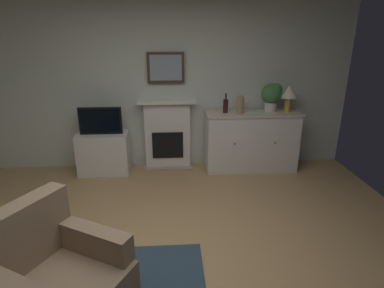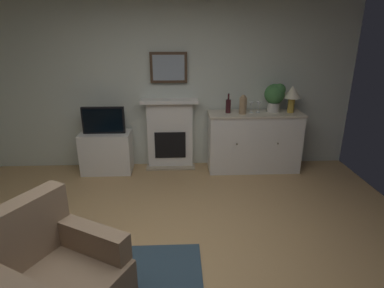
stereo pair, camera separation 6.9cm
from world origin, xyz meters
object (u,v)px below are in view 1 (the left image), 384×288
object	(u,v)px
wine_bottle	(226,106)
wine_glass_left	(249,104)
framed_picture	(166,68)
tv_set	(100,121)
table_lamp	(289,94)
armchair	(55,279)
vase_decorative	(240,104)
tv_cabinet	(104,153)
potted_plant_small	(272,95)
sideboard_cabinet	(251,141)
fireplace_unit	(168,134)
wine_glass_center	(256,104)

from	to	relation	value
wine_bottle	wine_glass_left	size ratio (longest dim) A/B	1.76
framed_picture	tv_set	xyz separation A→B (m)	(-0.98, -0.23, -0.73)
table_lamp	armchair	xyz separation A→B (m)	(-2.62, -2.69, -0.82)
wine_bottle	vase_decorative	xyz separation A→B (m)	(0.21, -0.06, 0.03)
framed_picture	tv_cabinet	distance (m)	1.60
tv_set	vase_decorative	bearing A→B (deg)	-1.16
wine_glass_left	potted_plant_small	size ratio (longest dim) A/B	0.38
table_lamp	armchair	distance (m)	3.84
sideboard_cabinet	wine_bottle	distance (m)	0.70
fireplace_unit	armchair	xyz separation A→B (m)	(-0.80, -2.87, -0.17)
vase_decorative	armchair	distance (m)	3.32
wine_bottle	wine_glass_center	bearing A→B (deg)	1.37
table_lamp	vase_decorative	size ratio (longest dim) A/B	1.42
wine_bottle	table_lamp	bearing A→B (deg)	-0.86
vase_decorative	sideboard_cabinet	bearing A→B (deg)	13.49
table_lamp	fireplace_unit	bearing A→B (deg)	174.45
wine_glass_center	vase_decorative	bearing A→B (deg)	-163.22
framed_picture	wine_bottle	xyz separation A→B (m)	(0.88, -0.21, -0.54)
wine_glass_center	fireplace_unit	bearing A→B (deg)	173.50
fireplace_unit	framed_picture	distance (m)	1.02
tv_set	armchair	world-z (taller)	tv_set
wine_glass_left	tv_cabinet	bearing A→B (deg)	179.83
potted_plant_small	framed_picture	bearing A→B (deg)	173.61
tv_set	table_lamp	bearing A→B (deg)	0.17
wine_bottle	potted_plant_small	xyz separation A→B (m)	(0.70, 0.03, 0.15)
sideboard_cabinet	wine_glass_left	xyz separation A→B (m)	(-0.07, 0.01, 0.58)
table_lamp	tv_cabinet	size ratio (longest dim) A/B	0.53
armchair	tv_cabinet	bearing A→B (deg)	93.79
vase_decorative	potted_plant_small	distance (m)	0.52
vase_decorative	tv_set	bearing A→B (deg)	178.84
sideboard_cabinet	table_lamp	xyz separation A→B (m)	(0.53, 0.00, 0.74)
wine_glass_center	potted_plant_small	distance (m)	0.28
sideboard_cabinet	wine_glass_center	size ratio (longest dim) A/B	8.60
wine_glass_center	vase_decorative	size ratio (longest dim) A/B	0.59
wine_bottle	armchair	distance (m)	3.25
table_lamp	potted_plant_small	size ratio (longest dim) A/B	0.93
tv_cabinet	fireplace_unit	bearing A→B (deg)	9.45
armchair	wine_glass_left	bearing A→B (deg)	53.22
framed_picture	sideboard_cabinet	distance (m)	1.71
armchair	sideboard_cabinet	bearing A→B (deg)	52.20
potted_plant_small	armchair	size ratio (longest dim) A/B	0.40
framed_picture	sideboard_cabinet	world-z (taller)	framed_picture
table_lamp	wine_glass_center	world-z (taller)	table_lamp
tv_cabinet	wine_bottle	bearing A→B (deg)	-0.03
vase_decorative	tv_set	distance (m)	2.07
wine_glass_center	potted_plant_small	bearing A→B (deg)	4.70
framed_picture	wine_bottle	size ratio (longest dim) A/B	1.90
fireplace_unit	wine_glass_center	distance (m)	1.43
wine_bottle	tv_set	size ratio (longest dim) A/B	0.47
framed_picture	tv_set	bearing A→B (deg)	-166.69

